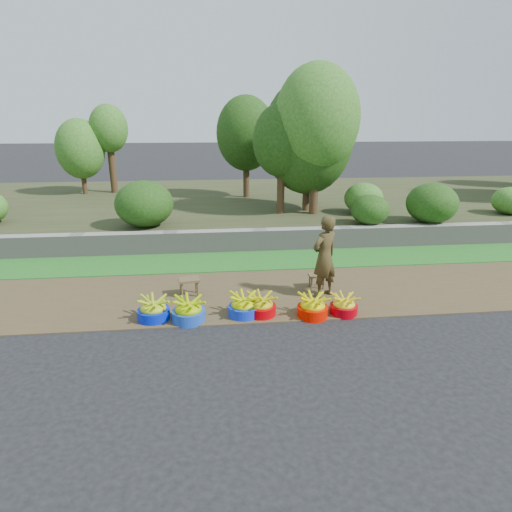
{
  "coord_description": "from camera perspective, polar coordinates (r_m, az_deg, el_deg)",
  "views": [
    {
      "loc": [
        -1.21,
        -6.27,
        3.17
      ],
      "look_at": [
        -0.4,
        1.3,
        0.75
      ],
      "focal_mm": 30.0,
      "sensor_mm": 36.0,
      "label": 1
    }
  ],
  "objects": [
    {
      "name": "basin_f",
      "position": [
        7.48,
        11.63,
        -6.5
      ],
      "size": [
        0.47,
        0.47,
        0.35
      ],
      "color": "#A7000B",
      "rests_on": "ground"
    },
    {
      "name": "basin_c",
      "position": [
        7.26,
        -1.62,
        -6.72
      ],
      "size": [
        0.54,
        0.54,
        0.4
      ],
      "color": "#1130D6",
      "rests_on": "ground"
    },
    {
      "name": "vendor_woman",
      "position": [
        7.92,
        9.11,
        -0.1
      ],
      "size": [
        0.67,
        0.61,
        1.54
      ],
      "primitive_type": "imported",
      "rotation": [
        0.0,
        0.0,
        3.7
      ],
      "color": "black",
      "rests_on": "dirt_shoulder"
    },
    {
      "name": "stool_right",
      "position": [
        8.47,
        8.1,
        -2.8
      ],
      "size": [
        0.31,
        0.24,
        0.27
      ],
      "rotation": [
        0.0,
        0.0,
        0.0
      ],
      "color": "brown",
      "rests_on": "dirt_shoulder"
    },
    {
      "name": "basin_b",
      "position": [
        7.16,
        -8.99,
        -7.25
      ],
      "size": [
        0.55,
        0.55,
        0.41
      ],
      "color": "#1A45B4",
      "rests_on": "ground"
    },
    {
      "name": "earth_bank",
      "position": [
        15.59,
        -1.61,
        6.85
      ],
      "size": [
        80.0,
        10.0,
        0.5
      ],
      "primitive_type": "cube",
      "color": "#353A1F",
      "rests_on": "ground"
    },
    {
      "name": "vegetation",
      "position": [
        15.65,
        25.65,
        14.13
      ],
      "size": [
        33.03,
        7.65,
        4.52
      ],
      "color": "#3E2C19",
      "rests_on": "earth_bank"
    },
    {
      "name": "stool_left",
      "position": [
        8.1,
        -8.93,
        -3.44
      ],
      "size": [
        0.42,
        0.35,
        0.34
      ],
      "rotation": [
        0.0,
        0.0,
        0.17
      ],
      "color": "brown",
      "rests_on": "dirt_shoulder"
    },
    {
      "name": "ground_plane",
      "position": [
        7.13,
        4.34,
        -8.83
      ],
      "size": [
        120.0,
        120.0,
        0.0
      ],
      "primitive_type": "plane",
      "color": "black",
      "rests_on": "ground"
    },
    {
      "name": "dirt_shoulder",
      "position": [
        8.25,
        2.78,
        -4.92
      ],
      "size": [
        80.0,
        2.5,
        0.02
      ],
      "primitive_type": "cube",
      "color": "#4B3D26",
      "rests_on": "ground"
    },
    {
      "name": "basin_a",
      "position": [
        7.32,
        -13.52,
        -7.02
      ],
      "size": [
        0.54,
        0.54,
        0.4
      ],
      "color": "#051ECF",
      "rests_on": "ground"
    },
    {
      "name": "basin_e",
      "position": [
        7.3,
        7.56,
        -6.77
      ],
      "size": [
        0.52,
        0.52,
        0.39
      ],
      "color": "red",
      "rests_on": "ground"
    },
    {
      "name": "grass_verge",
      "position": [
        10.1,
        1.04,
        -0.54
      ],
      "size": [
        80.0,
        1.5,
        0.04
      ],
      "primitive_type": "cube",
      "color": "#246E22",
      "rests_on": "ground"
    },
    {
      "name": "retaining_wall",
      "position": [
        10.83,
        0.49,
        2.14
      ],
      "size": [
        80.0,
        0.35,
        0.55
      ],
      "primitive_type": "cube",
      "color": "gray",
      "rests_on": "ground"
    },
    {
      "name": "basin_d",
      "position": [
        7.29,
        0.64,
        -6.67
      ],
      "size": [
        0.52,
        0.52,
        0.39
      ],
      "color": "#B80007",
      "rests_on": "ground"
    }
  ]
}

